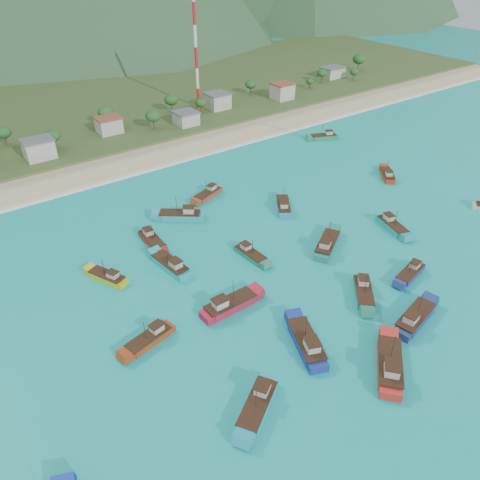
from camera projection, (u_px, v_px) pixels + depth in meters
ground at (310, 282)px, 98.72m from camera, size 600.00×600.00×0.00m
beach at (144, 158)px, 152.01m from camera, size 400.00×18.00×1.20m
land at (78, 109)px, 193.16m from camera, size 400.00×110.00×2.40m
surf_line at (157, 168)px, 145.60m from camera, size 400.00×2.50×0.08m
village at (121, 123)px, 166.56m from camera, size 216.98×29.08×7.07m
vegetation at (91, 126)px, 161.32m from camera, size 271.57×25.56×8.69m
radio_tower at (196, 47)px, 176.65m from camera, size 1.20×1.20×46.33m
boat_0 at (307, 343)px, 82.91m from camera, size 7.78×12.56×7.14m
boat_2 at (108, 278)px, 99.02m from camera, size 6.29×9.56×5.47m
boat_3 at (389, 366)px, 78.57m from camera, size 11.97×11.13×7.47m
boat_7 at (392, 226)px, 115.87m from camera, size 5.72×10.66×6.04m
boat_8 at (324, 137)px, 165.35m from camera, size 10.17×6.65×5.81m
boat_9 at (414, 319)px, 88.21m from camera, size 12.26×5.93×6.97m
boat_11 at (150, 339)px, 84.09m from camera, size 10.24×5.01×5.82m
boat_12 at (327, 245)px, 108.66m from camera, size 11.96×9.17×7.01m
boat_13 at (229, 305)px, 91.29m from camera, size 11.93×3.68×7.02m
boat_14 at (152, 241)px, 110.56m from camera, size 3.38×10.14×5.92m
boat_17 at (363, 293)px, 94.71m from camera, size 9.26×9.89×6.19m
boat_18 at (171, 266)px, 102.16m from camera, size 4.51×11.35×6.53m
boat_19 at (250, 255)px, 105.94m from camera, size 3.21×9.40×5.48m
boat_22 at (387, 175)px, 139.89m from camera, size 8.16×9.15×5.62m
boat_23 at (410, 274)px, 100.14m from camera, size 9.70×4.63×5.51m
boat_25 at (258, 405)px, 72.27m from camera, size 11.15×8.70×6.56m
boat_27 at (208, 195)px, 129.73m from camera, size 10.21×6.07×5.80m
boat_29 at (283, 206)px, 124.12m from camera, size 8.54×10.29×6.16m
boat_31 at (181, 216)px, 119.77m from camera, size 11.28×9.77×6.85m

